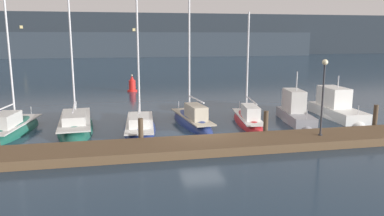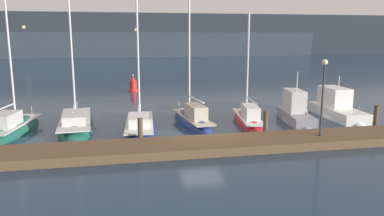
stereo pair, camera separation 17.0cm
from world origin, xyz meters
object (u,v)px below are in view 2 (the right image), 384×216
Objects in this scene: motorboat_berth_7 at (337,112)px; channel_buoy at (133,85)px; sailboat_berth_2 at (76,127)px; sailboat_berth_3 at (140,128)px; sailboat_berth_1 at (12,131)px; motorboat_berth_6 at (295,116)px; sailboat_berth_5 at (248,122)px; sailboat_berth_4 at (192,123)px; dock_lamppost at (323,85)px.

channel_buoy is at bearing 131.34° from motorboat_berth_7.
sailboat_berth_2 is 1.33× the size of sailboat_berth_3.
motorboat_berth_6 is (18.58, -0.60, 0.26)m from sailboat_berth_1.
motorboat_berth_7 is at bearing 11.82° from motorboat_berth_6.
sailboat_berth_5 is at bearing -4.87° from sailboat_berth_2.
sailboat_berth_1 is at bearing -116.67° from channel_buoy.
channel_buoy is at bearing 101.01° from sailboat_berth_4.
sailboat_berth_1 is 18.67m from dock_lamppost.
motorboat_berth_7 is (3.69, 0.77, -0.04)m from motorboat_berth_6.
sailboat_berth_1 is 1.28× the size of sailboat_berth_5.
dock_lamppost is at bearing -42.73° from sailboat_berth_4.
sailboat_berth_1 reaches higher than motorboat_berth_7.
sailboat_berth_2 reaches higher than sailboat_berth_5.
sailboat_berth_2 is at bearing 175.96° from motorboat_berth_6.
sailboat_berth_3 is 0.85× the size of sailboat_berth_4.
sailboat_berth_2 is 11.46m from sailboat_berth_5.
sailboat_berth_5 is 1.31× the size of motorboat_berth_7.
motorboat_berth_6 is at bearing -1.84° from sailboat_berth_1.
sailboat_berth_1 is at bearing 175.61° from sailboat_berth_3.
sailboat_berth_5 is at bearing -5.70° from sailboat_berth_4.
motorboat_berth_7 is (14.47, 0.77, 0.25)m from sailboat_berth_3.
sailboat_berth_5 is 1.54× the size of motorboat_berth_6.
sailboat_berth_5 is (7.35, 0.08, 0.04)m from sailboat_berth_3.
sailboat_berth_1 is 5.73× the size of channel_buoy.
sailboat_berth_1 reaches higher than channel_buoy.
channel_buoy is at bearing 74.33° from sailboat_berth_2.
dock_lamppost is (-1.11, -5.21, 2.87)m from motorboat_berth_6.
sailboat_berth_3 is 10.79m from motorboat_berth_6.
dock_lamppost is (6.13, -5.66, 3.10)m from sailboat_berth_4.
channel_buoy is (4.42, 15.77, 0.57)m from sailboat_berth_2.
sailboat_berth_2 is at bearing 155.52° from dock_lamppost.
sailboat_berth_4 is at bearing -0.70° from sailboat_berth_1.
sailboat_berth_3 is at bearing -172.61° from sailboat_berth_4.
motorboat_berth_7 is (10.93, 0.31, 0.20)m from sailboat_berth_4.
channel_buoy is at bearing 112.67° from sailboat_berth_5.
motorboat_berth_6 is (10.78, 0.00, 0.28)m from sailboat_berth_3.
motorboat_berth_6 is at bearing -1.28° from sailboat_berth_5.
sailboat_berth_2 is (3.72, 0.45, -0.03)m from sailboat_berth_1.
sailboat_berth_3 is at bearing -179.99° from motorboat_berth_6.
sailboat_berth_4 is (11.33, -0.14, 0.03)m from sailboat_berth_1.
motorboat_berth_7 is at bearing -0.86° from sailboat_berth_2.
sailboat_berth_1 is 7.82m from sailboat_berth_3.
motorboat_berth_6 is 3.77m from motorboat_berth_7.
motorboat_berth_7 is at bearing 5.57° from sailboat_berth_5.
sailboat_berth_1 is at bearing 178.04° from sailboat_berth_5.
motorboat_berth_6 is (3.44, -0.08, 0.25)m from sailboat_berth_5.
sailboat_berth_5 is (3.81, -0.38, -0.01)m from sailboat_berth_4.
motorboat_berth_7 is at bearing 0.45° from sailboat_berth_1.
sailboat_berth_2 is at bearing 6.95° from sailboat_berth_1.
sailboat_berth_2 is at bearing -105.67° from channel_buoy.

